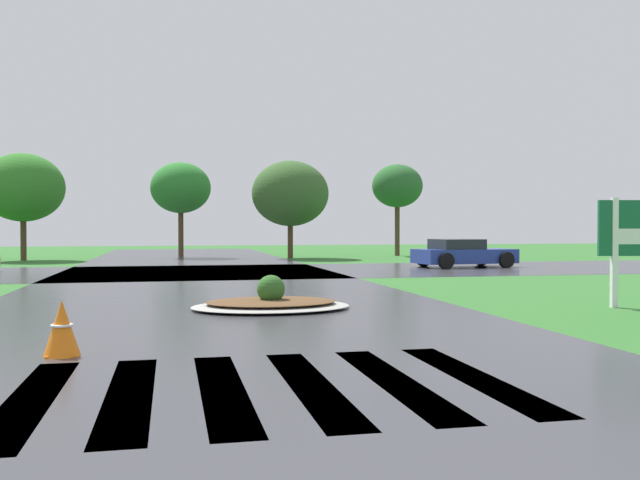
{
  "coord_description": "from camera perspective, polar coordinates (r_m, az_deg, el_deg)",
  "views": [
    {
      "loc": [
        -0.96,
        -2.35,
        1.63
      ],
      "look_at": [
        2.39,
        13.06,
        1.34
      ],
      "focal_mm": 38.79,
      "sensor_mm": 36.0,
      "label": 1
    }
  ],
  "objects": [
    {
      "name": "asphalt_roadway",
      "position": [
        12.49,
        -7.81,
        -6.42
      ],
      "size": [
        9.74,
        80.0,
        0.01
      ],
      "primitive_type": "cube",
      "color": "#35353A",
      "rests_on": "ground"
    },
    {
      "name": "traffic_cone",
      "position": [
        9.36,
        -20.52,
        -6.87
      ],
      "size": [
        0.46,
        0.46,
        0.71
      ],
      "color": "orange",
      "rests_on": "ground"
    },
    {
      "name": "asphalt_cross_road",
      "position": [
        25.59,
        -10.09,
        -2.6
      ],
      "size": [
        90.0,
        8.77,
        0.01
      ],
      "primitive_type": "cube",
      "color": "#35353A",
      "rests_on": "ground"
    },
    {
      "name": "crosswalk_stripes",
      "position": [
        7.19,
        -4.38,
        -12.0
      ],
      "size": [
        4.95,
        3.5,
        0.01
      ],
      "color": "white",
      "rests_on": "ground"
    },
    {
      "name": "background_treeline",
      "position": [
        36.9,
        -19.03,
        3.88
      ],
      "size": [
        33.63,
        6.56,
        5.26
      ],
      "color": "#4C3823",
      "rests_on": "ground"
    },
    {
      "name": "median_island",
      "position": [
        13.81,
        -4.07,
        -5.19
      ],
      "size": [
        3.16,
        2.32,
        0.68
      ],
      "color": "#9E9B93",
      "rests_on": "ground"
    },
    {
      "name": "car_silver_hatch",
      "position": [
        28.77,
        11.69,
        -1.12
      ],
      "size": [
        4.16,
        2.46,
        1.15
      ],
      "rotation": [
        0.0,
        0.0,
        0.1
      ],
      "color": "navy",
      "rests_on": "ground"
    }
  ]
}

